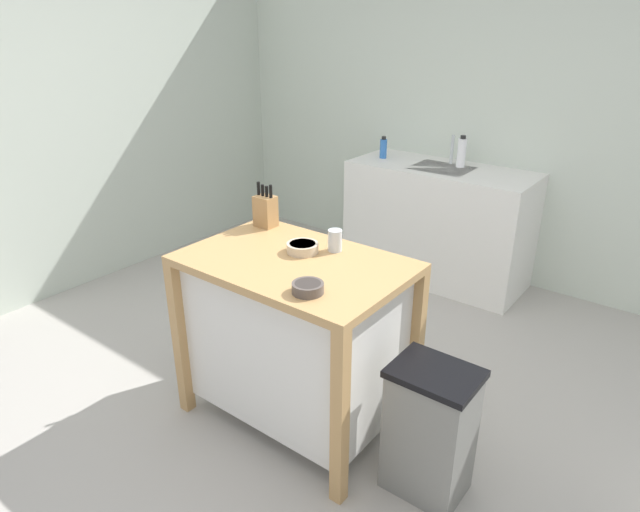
# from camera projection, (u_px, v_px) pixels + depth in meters

# --- Properties ---
(ground_plane) EXTENTS (5.95, 5.95, 0.00)m
(ground_plane) POSITION_uv_depth(u_px,v_px,m) (309.00, 418.00, 2.92)
(ground_plane) COLOR #ADA8A0
(ground_plane) RESTS_ON ground
(wall_back) EXTENTS (4.95, 0.10, 2.60)m
(wall_back) POSITION_uv_depth(u_px,v_px,m) (502.00, 113.00, 4.11)
(wall_back) COLOR silver
(wall_back) RESTS_ON ground
(wall_left) EXTENTS (0.10, 2.94, 2.60)m
(wall_left) POSITION_uv_depth(u_px,v_px,m) (135.00, 106.00, 4.41)
(wall_left) COLOR beige
(wall_left) RESTS_ON ground
(kitchen_island) EXTENTS (1.07, 0.71, 0.91)m
(kitchen_island) POSITION_uv_depth(u_px,v_px,m) (296.00, 332.00, 2.75)
(kitchen_island) COLOR tan
(kitchen_island) RESTS_ON ground
(knife_block) EXTENTS (0.11, 0.09, 0.24)m
(knife_block) POSITION_uv_depth(u_px,v_px,m) (265.00, 210.00, 2.97)
(knife_block) COLOR #AD7F4C
(knife_block) RESTS_ON kitchen_island
(bowl_ceramic_wide) EXTENTS (0.13, 0.13, 0.04)m
(bowl_ceramic_wide) POSITION_uv_depth(u_px,v_px,m) (308.00, 287.00, 2.28)
(bowl_ceramic_wide) COLOR #564C47
(bowl_ceramic_wide) RESTS_ON kitchen_island
(bowl_stoneware_deep) EXTENTS (0.16, 0.16, 0.05)m
(bowl_stoneware_deep) POSITION_uv_depth(u_px,v_px,m) (303.00, 247.00, 2.67)
(bowl_stoneware_deep) COLOR beige
(bowl_stoneware_deep) RESTS_ON kitchen_island
(drinking_cup) EXTENTS (0.07, 0.07, 0.11)m
(drinking_cup) POSITION_uv_depth(u_px,v_px,m) (335.00, 240.00, 2.67)
(drinking_cup) COLOR silver
(drinking_cup) RESTS_ON kitchen_island
(trash_bin) EXTENTS (0.36, 0.28, 0.63)m
(trash_bin) POSITION_uv_depth(u_px,v_px,m) (430.00, 431.00, 2.37)
(trash_bin) COLOR slate
(trash_bin) RESTS_ON ground
(sink_counter) EXTENTS (1.41, 0.60, 0.91)m
(sink_counter) POSITION_uv_depth(u_px,v_px,m) (438.00, 223.00, 4.35)
(sink_counter) COLOR white
(sink_counter) RESTS_ON ground
(sink_faucet) EXTENTS (0.02, 0.02, 0.22)m
(sink_faucet) POSITION_uv_depth(u_px,v_px,m) (452.00, 150.00, 4.22)
(sink_faucet) COLOR #B7BCC1
(sink_faucet) RESTS_ON sink_counter
(bottle_dish_soap) EXTENTS (0.06, 0.06, 0.17)m
(bottle_dish_soap) POSITION_uv_depth(u_px,v_px,m) (383.00, 148.00, 4.40)
(bottle_dish_soap) COLOR blue
(bottle_dish_soap) RESTS_ON sink_counter
(bottle_spray_cleaner) EXTENTS (0.07, 0.07, 0.24)m
(bottle_spray_cleaner) POSITION_uv_depth(u_px,v_px,m) (462.00, 152.00, 4.13)
(bottle_spray_cleaner) COLOR white
(bottle_spray_cleaner) RESTS_ON sink_counter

